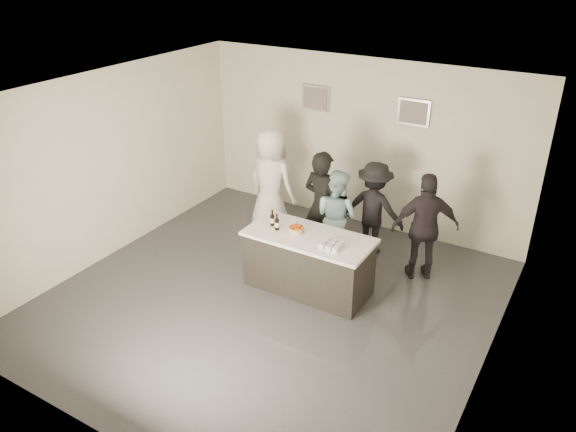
% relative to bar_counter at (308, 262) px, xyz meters
% --- Properties ---
extents(floor, '(6.00, 6.00, 0.00)m').
position_rel_bar_counter_xyz_m(floor, '(-0.32, -0.54, -0.45)').
color(floor, '#3D3D42').
rests_on(floor, ground).
extents(ceiling, '(6.00, 6.00, 0.00)m').
position_rel_bar_counter_xyz_m(ceiling, '(-0.32, -0.54, 2.55)').
color(ceiling, white).
extents(wall_back, '(6.00, 0.04, 3.00)m').
position_rel_bar_counter_xyz_m(wall_back, '(-0.32, 2.46, 1.05)').
color(wall_back, silver).
rests_on(wall_back, ground).
extents(wall_front, '(6.00, 0.04, 3.00)m').
position_rel_bar_counter_xyz_m(wall_front, '(-0.32, -3.54, 1.05)').
color(wall_front, silver).
rests_on(wall_front, ground).
extents(wall_left, '(0.04, 6.00, 3.00)m').
position_rel_bar_counter_xyz_m(wall_left, '(-3.32, -0.54, 1.05)').
color(wall_left, silver).
rests_on(wall_left, ground).
extents(wall_right, '(0.04, 6.00, 3.00)m').
position_rel_bar_counter_xyz_m(wall_right, '(2.68, -0.54, 1.05)').
color(wall_right, silver).
rests_on(wall_right, ground).
extents(picture_left, '(0.54, 0.04, 0.44)m').
position_rel_bar_counter_xyz_m(picture_left, '(-1.22, 2.43, 1.75)').
color(picture_left, '#B2B2B7').
rests_on(picture_left, wall_back).
extents(picture_right, '(0.54, 0.04, 0.44)m').
position_rel_bar_counter_xyz_m(picture_right, '(0.58, 2.43, 1.75)').
color(picture_right, '#B2B2B7').
rests_on(picture_right, wall_back).
extents(bar_counter, '(1.86, 0.86, 0.90)m').
position_rel_bar_counter_xyz_m(bar_counter, '(0.00, 0.00, 0.00)').
color(bar_counter, white).
rests_on(bar_counter, ground).
extents(cake, '(0.22, 0.22, 0.07)m').
position_rel_bar_counter_xyz_m(cake, '(-0.21, 0.00, 0.49)').
color(cake, orange).
rests_on(cake, bar_counter).
extents(beer_bottle_a, '(0.07, 0.07, 0.26)m').
position_rel_bar_counter_xyz_m(beer_bottle_a, '(-0.62, 0.00, 0.58)').
color(beer_bottle_a, black).
rests_on(beer_bottle_a, bar_counter).
extents(beer_bottle_b, '(0.07, 0.07, 0.26)m').
position_rel_bar_counter_xyz_m(beer_bottle_b, '(-0.49, -0.08, 0.58)').
color(beer_bottle_b, black).
rests_on(beer_bottle_b, bar_counter).
extents(tumbler_cluster, '(0.30, 0.30, 0.08)m').
position_rel_bar_counter_xyz_m(tumbler_cluster, '(0.43, -0.14, 0.49)').
color(tumbler_cluster, orange).
rests_on(tumbler_cluster, bar_counter).
extents(candles, '(0.24, 0.08, 0.01)m').
position_rel_bar_counter_xyz_m(candles, '(-0.31, -0.30, 0.45)').
color(candles, pink).
rests_on(candles, bar_counter).
extents(person_main_black, '(0.74, 0.56, 1.84)m').
position_rel_bar_counter_xyz_m(person_main_black, '(-0.28, 0.92, 0.47)').
color(person_main_black, black).
rests_on(person_main_black, ground).
extents(person_main_blue, '(0.85, 0.72, 1.56)m').
position_rel_bar_counter_xyz_m(person_main_blue, '(-0.04, 0.97, 0.33)').
color(person_main_blue, '#9AC1CA').
rests_on(person_main_blue, ground).
extents(person_guest_left, '(1.01, 0.74, 1.91)m').
position_rel_bar_counter_xyz_m(person_guest_left, '(-1.45, 1.28, 0.50)').
color(person_guest_left, white).
rests_on(person_guest_left, ground).
extents(person_guest_right, '(1.08, 0.87, 1.71)m').
position_rel_bar_counter_xyz_m(person_guest_right, '(1.33, 1.19, 0.41)').
color(person_guest_right, '#262127').
rests_on(person_guest_right, ground).
extents(person_guest_back, '(1.05, 0.63, 1.59)m').
position_rel_bar_counter_xyz_m(person_guest_back, '(0.36, 1.52, 0.34)').
color(person_guest_back, black).
rests_on(person_guest_back, ground).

